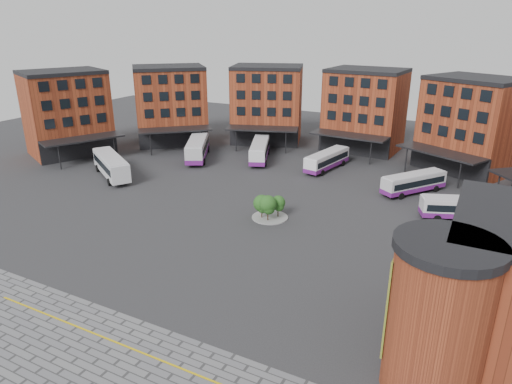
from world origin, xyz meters
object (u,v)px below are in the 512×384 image
at_px(bus_f, 463,208).
at_px(bus_e, 414,183).
at_px(bus_a, 111,164).
at_px(bus_c, 260,150).
at_px(bus_b, 198,148).
at_px(bus_d, 327,160).
at_px(tree_island, 268,205).

bearing_deg(bus_f, bus_e, -155.85).
height_order(bus_a, bus_c, bus_a).
height_order(bus_c, bus_e, bus_c).
height_order(bus_a, bus_f, bus_a).
xyz_separation_m(bus_e, bus_f, (6.83, -6.67, -0.03)).
height_order(bus_b, bus_d, bus_b).
distance_m(bus_c, bus_d, 12.00).
distance_m(bus_e, bus_f, 9.54).
relative_size(bus_b, bus_d, 1.18).
bearing_deg(bus_a, bus_b, 9.91).
distance_m(tree_island, bus_d, 22.17).
height_order(tree_island, bus_b, bus_b).
bearing_deg(bus_c, bus_a, -153.08).
xyz_separation_m(bus_c, bus_e, (26.23, -4.54, -0.20)).
distance_m(tree_island, bus_f, 23.35).
distance_m(tree_island, bus_c, 25.12).
distance_m(bus_b, bus_f, 43.67).
bearing_deg(bus_f, bus_b, -121.06).
xyz_separation_m(bus_c, bus_d, (12.00, 0.27, -0.15)).
relative_size(tree_island, bus_f, 0.44).
bearing_deg(bus_d, bus_a, -135.00).
xyz_separation_m(bus_d, bus_e, (14.23, -4.81, -0.05)).
relative_size(bus_b, bus_c, 1.09).
xyz_separation_m(bus_a, bus_e, (42.25, 13.94, -0.48)).
bearing_deg(bus_e, bus_c, -153.91).
distance_m(bus_b, bus_d, 22.42).
height_order(bus_d, bus_e, bus_d).
bearing_deg(bus_e, tree_island, -92.82).
xyz_separation_m(bus_a, bus_b, (6.01, 14.50, -0.08)).
distance_m(tree_island, bus_a, 28.53).
xyz_separation_m(bus_b, bus_e, (36.24, -0.56, -0.40)).
distance_m(bus_a, bus_c, 24.46).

